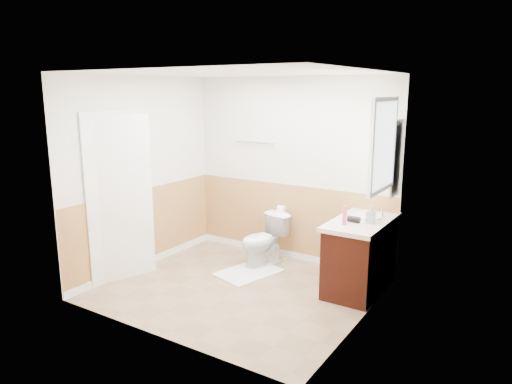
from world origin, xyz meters
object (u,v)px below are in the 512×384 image
Objects in this scene: toilet at (263,240)px; lotion_bottle at (345,215)px; vanity_cabinet at (361,257)px; soap_dispenser at (371,214)px; bath_mat at (248,272)px.

toilet is 1.47m from lotion_bottle.
lotion_bottle is (-0.10, -0.31, 0.56)m from vanity_cabinet.
lotion_bottle reaches higher than toilet.
soap_dispenser is at bearing -34.46° from vanity_cabinet.
soap_dispenser reaches higher than vanity_cabinet.
vanity_cabinet is at bearing 12.62° from toilet.
vanity_cabinet is (1.38, -0.06, 0.06)m from toilet.
vanity_cabinet is at bearing 72.06° from lotion_bottle.
bath_mat is at bearing -171.50° from soap_dispenser.
toilet is 0.86× the size of bath_mat.
lotion_bottle is (1.28, -0.37, 0.62)m from toilet.
toilet is 1.63m from soap_dispenser.
toilet is 0.62× the size of vanity_cabinet.
bath_mat is at bearing -167.48° from vanity_cabinet.
toilet is 3.37× the size of soap_dispenser.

